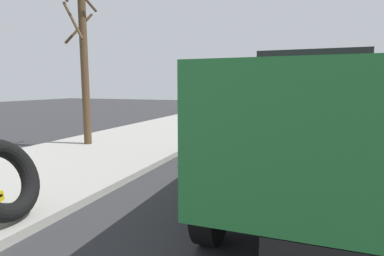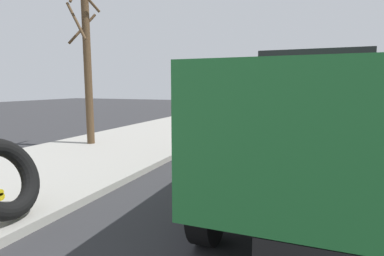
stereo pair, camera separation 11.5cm
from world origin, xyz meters
name	(u,v)px [view 1 (the left image)]	position (x,y,z in m)	size (l,w,h in m)	color
loose_tire	(2,179)	(-0.89, 4.48, 0.79)	(1.28, 1.28, 0.27)	black
dump_truck_green	(310,114)	(2.38, 0.26, 1.61)	(7.02, 2.85, 3.00)	#237033
dump_truck_orange	(329,98)	(11.69, -0.64, 1.61)	(7.07, 2.98, 3.00)	orange
dump_truck_red	(289,93)	(21.01, 1.63, 1.61)	(7.02, 2.84, 3.00)	red
dump_truck_blue	(304,91)	(30.32, 0.66, 1.61)	(7.09, 3.02, 3.00)	#1E3899
bare_tree	(84,59)	(4.64, 7.47, 3.06)	(1.19, 1.14, 5.83)	#4C3823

